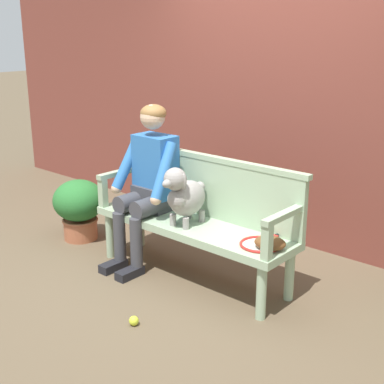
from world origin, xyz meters
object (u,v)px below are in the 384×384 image
(person_seated, at_px, (149,179))
(dog_on_bench, at_px, (184,195))
(tennis_ball, at_px, (134,321))
(tennis_racket, at_px, (263,243))
(garden_bench, at_px, (192,230))
(potted_plant, at_px, (79,206))
(baseball_glove, at_px, (270,243))

(person_seated, height_order, dog_on_bench, person_seated)
(tennis_ball, bearing_deg, person_seated, 129.28)
(tennis_racket, bearing_deg, dog_on_bench, -173.71)
(garden_bench, distance_m, tennis_ball, 0.91)
(person_seated, xyz_separation_m, tennis_racket, (1.12, 0.01, -0.26))
(garden_bench, xyz_separation_m, tennis_ball, (0.19, -0.81, -0.36))
(tennis_racket, relative_size, tennis_ball, 8.53)
(person_seated, height_order, tennis_ball, person_seated)
(tennis_racket, xyz_separation_m, potted_plant, (-1.97, -0.09, -0.14))
(garden_bench, height_order, baseball_glove, baseball_glove)
(potted_plant, bearing_deg, tennis_racket, 2.57)
(baseball_glove, bearing_deg, tennis_ball, -140.78)
(garden_bench, distance_m, potted_plant, 1.32)
(dog_on_bench, distance_m, tennis_racket, 0.71)
(garden_bench, relative_size, tennis_racket, 3.06)
(baseball_glove, bearing_deg, tennis_racket, 141.79)
(garden_bench, xyz_separation_m, potted_plant, (-1.32, -0.09, -0.07))
(dog_on_bench, relative_size, tennis_ball, 7.30)
(garden_bench, xyz_separation_m, person_seated, (-0.46, -0.01, 0.33))
(person_seated, bearing_deg, potted_plant, -174.67)
(baseball_glove, xyz_separation_m, tennis_ball, (-0.55, -0.77, -0.47))
(dog_on_bench, xyz_separation_m, tennis_ball, (0.21, -0.74, -0.66))
(dog_on_bench, xyz_separation_m, tennis_racket, (0.67, 0.07, -0.23))
(baseball_glove, bearing_deg, potted_plant, 166.00)
(tennis_racket, xyz_separation_m, baseball_glove, (0.08, -0.04, 0.04))
(dog_on_bench, bearing_deg, baseball_glove, 2.95)
(garden_bench, height_order, tennis_racket, tennis_racket)
(garden_bench, height_order, person_seated, person_seated)
(baseball_glove, bearing_deg, person_seated, 163.26)
(garden_bench, distance_m, baseball_glove, 0.75)
(tennis_racket, relative_size, potted_plant, 0.99)
(dog_on_bench, xyz_separation_m, baseball_glove, (0.75, 0.04, -0.19))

